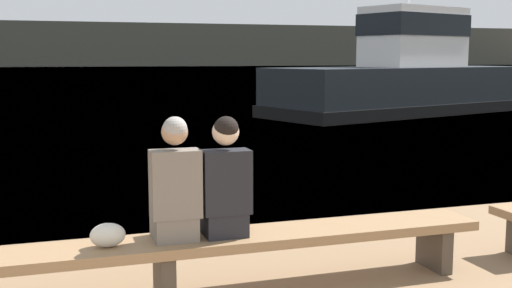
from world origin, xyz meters
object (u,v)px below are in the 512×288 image
object	(u,v)px
bench_main	(164,253)
tugboat_red	(405,80)
shopping_bag	(108,235)
person_left	(175,187)
person_right	(225,183)

from	to	relation	value
bench_main	tugboat_red	world-z (taller)	tugboat_red
shopping_bag	tugboat_red	size ratio (longest dim) A/B	0.03
shopping_bag	tugboat_red	world-z (taller)	tugboat_red
person_left	person_right	world-z (taller)	person_left
person_right	shopping_bag	bearing A→B (deg)	-179.51
bench_main	person_left	xyz separation A→B (m)	(0.10, 0.00, 0.55)
bench_main	person_left	size ratio (longest dim) A/B	5.58
bench_main	shopping_bag	bearing A→B (deg)	-179.46
bench_main	person_right	distance (m)	0.77
person_left	tugboat_red	world-z (taller)	tugboat_red
shopping_bag	person_right	bearing A→B (deg)	0.49
bench_main	tugboat_red	distance (m)	19.03
person_left	person_right	distance (m)	0.43
person_left	tugboat_red	xyz separation A→B (m)	(11.33, 15.19, 0.23)
bench_main	tugboat_red	xyz separation A→B (m)	(11.43, 15.19, 0.78)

